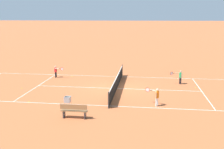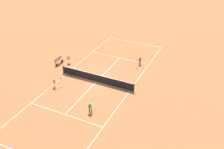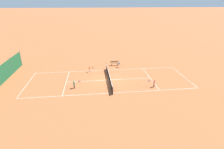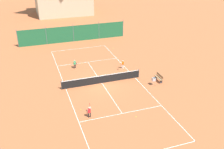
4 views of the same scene
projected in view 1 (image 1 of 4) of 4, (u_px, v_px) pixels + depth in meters
ground_plane at (117, 88)px, 20.36m from camera, size 600.00×600.00×0.00m
court_line_markings at (117, 88)px, 20.36m from camera, size 8.25×23.85×0.01m
tennis_net at (117, 82)px, 20.25m from camera, size 9.18×0.08×1.06m
player_near_baseline at (156, 96)px, 16.32m from camera, size 0.71×0.85×1.13m
player_far_service at (56, 71)px, 23.87m from camera, size 0.45×0.92×1.08m
player_far_baseline at (180, 76)px, 21.55m from camera, size 0.37×1.00×1.14m
tennis_ball_service_box at (22, 88)px, 20.31m from camera, size 0.07×0.07×0.07m
tennis_ball_alley_left at (29, 102)px, 17.08m from camera, size 0.07×0.07×0.07m
tennis_ball_alley_right at (196, 88)px, 20.44m from camera, size 0.07×0.07×0.07m
tennis_ball_by_net_right at (72, 76)px, 24.32m from camera, size 0.07×0.07×0.07m
ball_hopper at (67, 101)px, 15.38m from camera, size 0.36×0.36×0.89m
courtside_bench at (74, 111)px, 14.33m from camera, size 0.36×1.50×0.84m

